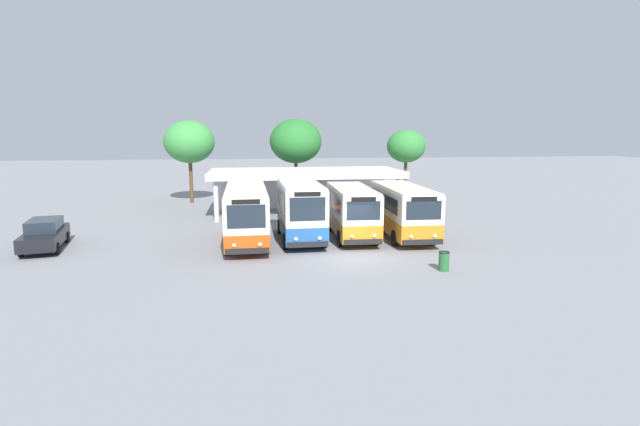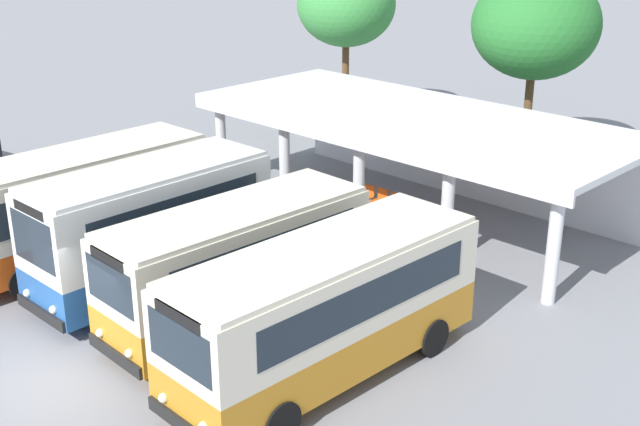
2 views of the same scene
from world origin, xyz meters
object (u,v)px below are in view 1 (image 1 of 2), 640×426
at_px(parked_car_flank, 45,234).
at_px(city_bus_fourth_amber, 403,209).
at_px(waiting_chair_fourth_seat, 313,208).
at_px(waiting_chair_middle_seat, 306,208).
at_px(waiting_chair_fifth_seat, 321,208).
at_px(waiting_chair_end_by_column, 290,209).
at_px(city_bus_middle_cream, 352,210).
at_px(waiting_chair_second_from_end, 298,208).
at_px(city_bus_nearest_orange, 246,213).
at_px(city_bus_second_in_row, 300,209).
at_px(litter_bin_apron, 444,261).

bearing_deg(parked_car_flank, city_bus_fourth_amber, 0.80).
bearing_deg(waiting_chair_fourth_seat, waiting_chair_middle_seat, -178.07).
bearing_deg(city_bus_fourth_amber, waiting_chair_fifth_seat, 114.46).
height_order(city_bus_fourth_amber, waiting_chair_end_by_column, city_bus_fourth_amber).
height_order(waiting_chair_middle_seat, waiting_chair_fourth_seat, same).
bearing_deg(city_bus_middle_cream, waiting_chair_end_by_column, 110.24).
height_order(city_bus_middle_cream, parked_car_flank, city_bus_middle_cream).
height_order(waiting_chair_end_by_column, waiting_chair_second_from_end, same).
bearing_deg(city_bus_middle_cream, city_bus_fourth_amber, -2.89).
distance_m(city_bus_nearest_orange, waiting_chair_end_by_column, 9.45).
relative_size(city_bus_second_in_row, litter_bin_apron, 7.39).
bearing_deg(city_bus_fourth_amber, waiting_chair_middle_seat, 120.72).
relative_size(city_bus_middle_cream, waiting_chair_fourth_seat, 8.13).
distance_m(waiting_chair_second_from_end, waiting_chair_fifth_seat, 1.75).
bearing_deg(city_bus_fourth_amber, waiting_chair_end_by_column, 126.33).
distance_m(waiting_chair_end_by_column, waiting_chair_middle_seat, 1.17).
relative_size(city_bus_middle_cream, waiting_chair_end_by_column, 8.13).
distance_m(parked_car_flank, waiting_chair_fourth_seat, 18.00).
bearing_deg(city_bus_second_in_row, waiting_chair_fourth_seat, 77.72).
bearing_deg(waiting_chair_end_by_column, litter_bin_apron, -69.73).
bearing_deg(city_bus_second_in_row, city_bus_middle_cream, 5.85).
xyz_separation_m(city_bus_nearest_orange, litter_bin_apron, (8.97, -6.78, -1.32)).
height_order(city_bus_second_in_row, waiting_chair_end_by_column, city_bus_second_in_row).
distance_m(city_bus_nearest_orange, city_bus_middle_cream, 6.26).
height_order(city_bus_fourth_amber, parked_car_flank, city_bus_fourth_amber).
bearing_deg(city_bus_middle_cream, waiting_chair_middle_seat, 102.69).
height_order(waiting_chair_second_from_end, waiting_chair_middle_seat, same).
xyz_separation_m(waiting_chair_end_by_column, waiting_chair_fourth_seat, (1.75, 0.03, 0.00)).
distance_m(waiting_chair_second_from_end, litter_bin_apron, 16.43).
relative_size(city_bus_fourth_amber, waiting_chair_fifth_seat, 8.92).
bearing_deg(waiting_chair_middle_seat, waiting_chair_fifth_seat, -0.75).
relative_size(city_bus_second_in_row, waiting_chair_middle_seat, 7.73).
bearing_deg(waiting_chair_end_by_column, city_bus_fourth_amber, -53.67).
bearing_deg(city_bus_middle_cream, waiting_chair_fourth_seat, 98.72).
relative_size(city_bus_nearest_orange, waiting_chair_second_from_end, 9.17).
bearing_deg(waiting_chair_fourth_seat, waiting_chair_end_by_column, -179.04).
bearing_deg(litter_bin_apron, waiting_chair_second_from_end, 108.33).
height_order(city_bus_second_in_row, waiting_chair_fifth_seat, city_bus_second_in_row).
height_order(waiting_chair_end_by_column, waiting_chair_fifth_seat, same).
bearing_deg(waiting_chair_middle_seat, city_bus_fourth_amber, -59.28).
distance_m(city_bus_middle_cream, waiting_chair_second_from_end, 8.62).
relative_size(city_bus_nearest_orange, waiting_chair_middle_seat, 9.17).
height_order(city_bus_nearest_orange, waiting_chair_end_by_column, city_bus_nearest_orange).
xyz_separation_m(city_bus_second_in_row, waiting_chair_middle_seat, (1.27, 8.50, -1.34)).
xyz_separation_m(city_bus_nearest_orange, waiting_chair_middle_seat, (4.38, 8.81, -1.25)).
bearing_deg(city_bus_fourth_amber, waiting_chair_fourth_seat, 117.61).
distance_m(city_bus_second_in_row, waiting_chair_middle_seat, 8.70).
height_order(city_bus_second_in_row, city_bus_middle_cream, city_bus_second_in_row).
bearing_deg(waiting_chair_second_from_end, city_bus_nearest_orange, -113.28).
bearing_deg(waiting_chair_fifth_seat, parked_car_flank, -152.28).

